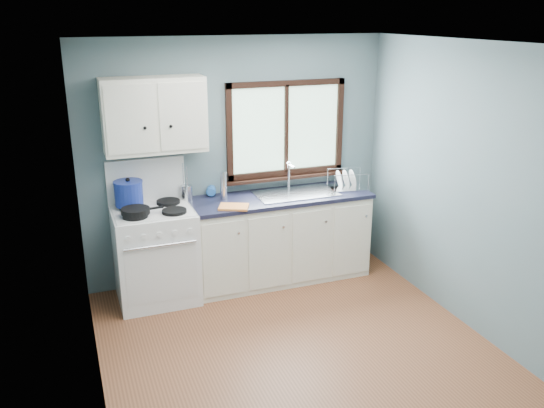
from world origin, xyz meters
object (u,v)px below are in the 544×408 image
object	(u,v)px
dish_rack	(347,183)
skillet	(136,211)
sink	(296,199)
utensil_crock	(187,192)
thermos	(224,185)
gas_range	(155,252)
base_cabinets	(279,242)
stockpot	(129,193)

from	to	relation	value
dish_rack	skillet	bearing A→B (deg)	-165.86
sink	utensil_crock	xyz separation A→B (m)	(-1.10, 0.20, 0.14)
thermos	dish_rack	distance (m)	1.34
gas_range	base_cabinets	bearing A→B (deg)	0.82
gas_range	thermos	size ratio (longest dim) A/B	4.73
base_cabinets	stockpot	distance (m)	1.64
sink	dish_rack	bearing A→B (deg)	-0.52
gas_range	stockpot	world-z (taller)	gas_range
sink	stockpot	xyz separation A→B (m)	(-1.68, 0.11, 0.22)
skillet	gas_range	bearing A→B (deg)	33.50
sink	dish_rack	size ratio (longest dim) A/B	1.95
dish_rack	gas_range	bearing A→B (deg)	-169.46
utensil_crock	thermos	size ratio (longest dim) A/B	1.32
skillet	stockpot	world-z (taller)	stockpot
stockpot	thermos	distance (m)	0.93
stockpot	thermos	size ratio (longest dim) A/B	1.28
gas_range	skillet	distance (m)	0.54
base_cabinets	dish_rack	xyz separation A→B (m)	(0.77, -0.01, 0.56)
sink	thermos	size ratio (longest dim) A/B	2.92
base_cabinets	dish_rack	size ratio (longest dim) A/B	4.29
utensil_crock	thermos	world-z (taller)	utensil_crock
skillet	thermos	distance (m)	0.94
stockpot	gas_range	bearing A→B (deg)	-33.66
utensil_crock	thermos	bearing A→B (deg)	-17.26
skillet	dish_rack	world-z (taller)	dish_rack
utensil_crock	dish_rack	world-z (taller)	utensil_crock
stockpot	thermos	world-z (taller)	stockpot
gas_range	base_cabinets	size ratio (longest dim) A/B	0.74
gas_range	dish_rack	size ratio (longest dim) A/B	3.15
stockpot	utensil_crock	xyz separation A→B (m)	(0.57, 0.09, -0.08)
sink	utensil_crock	size ratio (longest dim) A/B	2.21
dish_rack	base_cabinets	bearing A→B (deg)	-170.25
skillet	dish_rack	xyz separation A→B (m)	(2.24, 0.16, -0.01)
thermos	base_cabinets	bearing A→B (deg)	-8.83
gas_range	stockpot	xyz separation A→B (m)	(-0.19, 0.13, 0.59)
base_cabinets	utensil_crock	bearing A→B (deg)	167.87
sink	dish_rack	distance (m)	0.60
gas_range	thermos	world-z (taller)	gas_range
skillet	stockpot	bearing A→B (deg)	88.15
skillet	thermos	size ratio (longest dim) A/B	1.41
skillet	base_cabinets	bearing A→B (deg)	-0.27
skillet	utensil_crock	size ratio (longest dim) A/B	1.07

